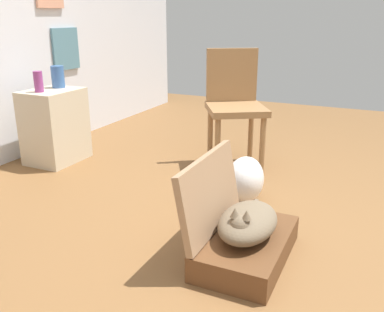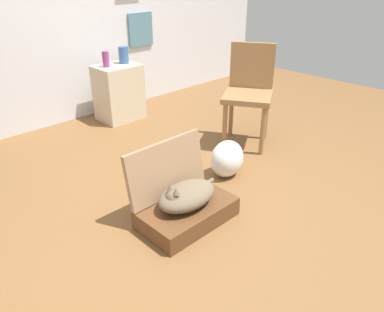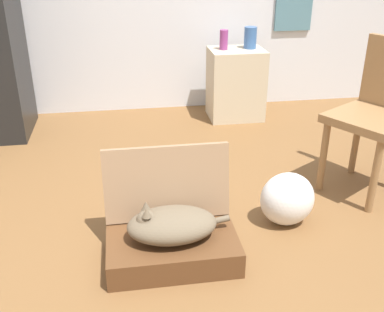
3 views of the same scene
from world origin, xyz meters
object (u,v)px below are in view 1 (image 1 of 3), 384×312
(suitcase_base, at_px, (247,247))
(plastic_bag_white, at_px, (245,180))
(chair, at_px, (234,103))
(vase_tall, at_px, (38,82))
(vase_short, at_px, (58,77))
(cat, at_px, (247,222))
(side_table, at_px, (55,126))

(suitcase_base, relative_size, plastic_bag_white, 2.08)
(plastic_bag_white, bearing_deg, chair, 26.07)
(suitcase_base, xyz_separation_m, plastic_bag_white, (0.67, 0.23, 0.09))
(vase_tall, xyz_separation_m, vase_short, (0.23, 0.01, 0.01))
(suitcase_base, height_order, cat, cat)
(cat, height_order, plastic_bag_white, cat)
(suitcase_base, height_order, side_table, side_table)
(suitcase_base, bearing_deg, chair, 22.63)
(suitcase_base, relative_size, vase_short, 3.58)
(suitcase_base, height_order, vase_tall, vase_tall)
(plastic_bag_white, bearing_deg, vase_short, 82.17)
(suitcase_base, xyz_separation_m, cat, (-0.01, 0.00, 0.15))
(chair, bearing_deg, suitcase_base, -98.72)
(suitcase_base, xyz_separation_m, vase_tall, (0.68, 1.97, 0.63))
(suitcase_base, height_order, vase_short, vase_short)
(side_table, bearing_deg, suitcase_base, -112.16)
(cat, relative_size, vase_tall, 3.15)
(cat, distance_m, plastic_bag_white, 0.72)
(plastic_bag_white, distance_m, side_table, 1.74)
(cat, xyz_separation_m, side_table, (0.80, 1.96, 0.09))
(chair, bearing_deg, vase_short, 165.05)
(plastic_bag_white, height_order, vase_tall, vase_tall)
(vase_tall, xyz_separation_m, chair, (0.65, -1.41, -0.17))
(cat, distance_m, vase_short, 2.24)
(vase_tall, relative_size, chair, 0.17)
(suitcase_base, xyz_separation_m, vase_short, (0.91, 1.98, 0.64))
(side_table, distance_m, vase_short, 0.41)
(vase_short, bearing_deg, plastic_bag_white, -97.83)
(vase_short, distance_m, chair, 1.49)
(vase_tall, bearing_deg, cat, -109.22)
(suitcase_base, bearing_deg, plastic_bag_white, 19.10)
(side_table, relative_size, vase_short, 3.38)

